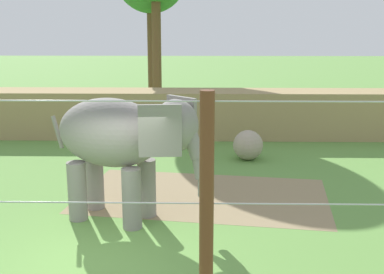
# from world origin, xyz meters

# --- Properties ---
(ground_plane) EXTENTS (120.00, 120.00, 0.00)m
(ground_plane) POSITION_xyz_m (0.00, 0.00, 0.00)
(ground_plane) COLOR #609342
(dirt_patch) EXTENTS (6.61, 4.39, 0.01)m
(dirt_patch) POSITION_xyz_m (1.98, 3.51, 0.00)
(dirt_patch) COLOR #937F5B
(dirt_patch) RESTS_ON ground
(embankment_wall) EXTENTS (36.00, 1.80, 1.77)m
(embankment_wall) POSITION_xyz_m (0.00, 10.28, 0.89)
(embankment_wall) COLOR tan
(embankment_wall) RESTS_ON ground
(elephant) EXTENTS (3.56, 2.18, 2.76)m
(elephant) POSITION_xyz_m (0.23, 1.93, 1.83)
(elephant) COLOR gray
(elephant) RESTS_ON ground
(enrichment_ball) EXTENTS (0.96, 0.96, 0.96)m
(enrichment_ball) POSITION_xyz_m (3.41, 6.92, 0.48)
(enrichment_ball) COLOR tan
(enrichment_ball) RESTS_ON ground
(cable_fence) EXTENTS (11.96, 0.19, 3.44)m
(cable_fence) POSITION_xyz_m (0.03, -2.25, 1.73)
(cable_fence) COLOR brown
(cable_fence) RESTS_ON ground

